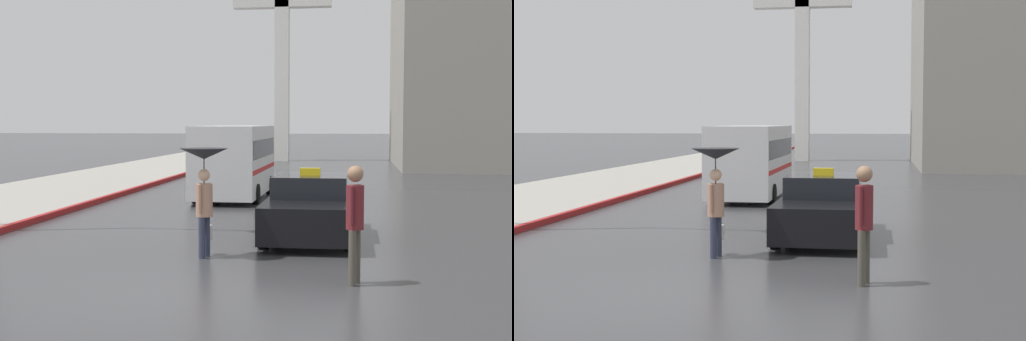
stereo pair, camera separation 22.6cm
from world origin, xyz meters
TOP-DOWN VIEW (x-y plane):
  - ground_plane at (0.00, 0.00)m, footprint 300.00×300.00m
  - taxi at (1.90, 5.78)m, footprint 1.91×4.48m
  - ambulance_van at (-1.10, 13.62)m, footprint 2.12×5.45m
  - pedestrian_with_umbrella at (0.08, 3.23)m, footprint 0.91×0.91m
  - pedestrian_man at (2.86, 1.35)m, footprint 0.35×0.43m
  - traffic_light at (-4.25, 5.73)m, footprint 3.59×0.38m
  - monument_cross at (-1.87, 36.85)m, footprint 6.35×0.90m

SIDE VIEW (x-z plane):
  - ground_plane at x=0.00m, z-range 0.00..0.00m
  - taxi at x=1.90m, z-range -0.12..1.41m
  - pedestrian_man at x=2.86m, z-range 0.18..2.03m
  - ambulance_van at x=-1.10m, z-range 0.13..2.54m
  - pedestrian_with_umbrella at x=0.08m, z-range 0.54..2.59m
  - traffic_light at x=-4.25m, z-range 1.21..7.64m
  - monument_cross at x=-1.87m, z-range 0.97..15.40m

